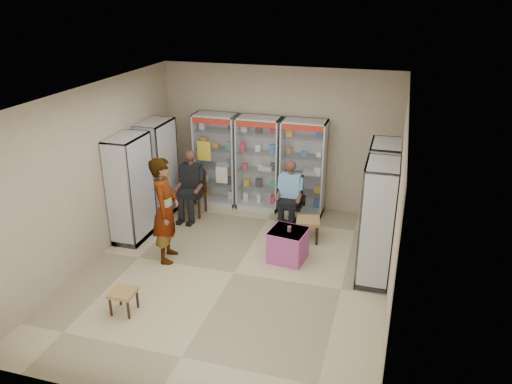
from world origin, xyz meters
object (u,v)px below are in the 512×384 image
(woven_stool_b, at_px, (124,301))
(cabinet_right_far, at_px, (381,197))
(cabinet_right_near, at_px, (377,223))
(standing_man, at_px, (165,210))
(cabinet_back_mid, at_px, (259,164))
(woven_stool_a, at_px, (308,230))
(seated_shopkeeper, at_px, (290,197))
(cabinet_back_right, at_px, (303,168))
(office_chair, at_px, (291,202))
(cabinet_left_near, at_px, (131,189))
(wooden_chair, at_px, (194,193))
(cabinet_back_left, at_px, (217,159))
(cabinet_left_far, at_px, (158,169))
(pink_trunk, at_px, (288,245))

(woven_stool_b, bearing_deg, cabinet_right_far, 41.78)
(cabinet_right_near, height_order, standing_man, cabinet_right_near)
(cabinet_back_mid, relative_size, woven_stool_a, 4.62)
(cabinet_right_near, relative_size, seated_shopkeeper, 1.52)
(cabinet_back_right, bearing_deg, standing_man, -125.76)
(cabinet_back_mid, distance_m, cabinet_right_near, 3.41)
(woven_stool_b, bearing_deg, office_chair, 63.72)
(cabinet_left_near, relative_size, wooden_chair, 2.13)
(cabinet_back_right, distance_m, cabinet_right_near, 2.76)
(cabinet_right_near, xyz_separation_m, woven_stool_a, (-1.27, 1.01, -0.78))
(cabinet_back_left, relative_size, cabinet_back_mid, 1.00)
(cabinet_left_far, bearing_deg, wooden_chair, 106.39)
(cabinet_right_far, height_order, cabinet_left_far, same)
(cabinet_back_right, xyz_separation_m, standing_man, (-1.86, -2.59, -0.06))
(seated_shopkeeper, xyz_separation_m, woven_stool_a, (0.45, -0.45, -0.44))
(cabinet_back_left, bearing_deg, cabinet_right_near, -32.28)
(wooden_chair, relative_size, pink_trunk, 1.59)
(cabinet_right_far, bearing_deg, cabinet_right_near, -180.00)
(cabinet_left_near, distance_m, standing_man, 1.12)
(cabinet_right_near, bearing_deg, standing_man, 95.88)
(cabinet_back_right, relative_size, cabinet_right_far, 1.00)
(cabinet_right_far, xyz_separation_m, cabinet_left_near, (-4.46, -0.90, 0.00))
(seated_shopkeeper, relative_size, pink_trunk, 2.22)
(cabinet_left_far, bearing_deg, cabinet_right_near, 73.75)
(cabinet_right_far, distance_m, standing_man, 3.79)
(seated_shopkeeper, height_order, pink_trunk, seated_shopkeeper)
(wooden_chair, relative_size, woven_stool_a, 2.17)
(cabinet_back_left, xyz_separation_m, wooden_chair, (-0.25, -0.73, -0.53))
(cabinet_back_right, xyz_separation_m, wooden_chair, (-2.15, -0.73, -0.53))
(cabinet_back_right, bearing_deg, woven_stool_a, -73.50)
(woven_stool_a, bearing_deg, cabinet_back_mid, 137.13)
(cabinet_back_mid, bearing_deg, standing_man, -109.45)
(wooden_chair, bearing_deg, cabinet_back_left, 71.10)
(cabinet_right_far, xyz_separation_m, wooden_chair, (-3.78, 0.40, -0.53))
(cabinet_back_left, bearing_deg, woven_stool_a, -28.29)
(cabinet_right_near, relative_size, wooden_chair, 2.13)
(woven_stool_b, relative_size, standing_man, 0.19)
(cabinet_right_far, height_order, cabinet_left_near, same)
(woven_stool_b, bearing_deg, standing_man, 91.90)
(office_chair, distance_m, seated_shopkeeper, 0.15)
(cabinet_back_right, relative_size, cabinet_left_near, 1.00)
(cabinet_back_left, bearing_deg, wooden_chair, -108.90)
(wooden_chair, height_order, pink_trunk, wooden_chair)
(cabinet_back_left, relative_size, cabinet_right_near, 1.00)
(woven_stool_b, bearing_deg, cabinet_back_right, 66.69)
(cabinet_right_far, xyz_separation_m, woven_stool_a, (-1.27, -0.09, -0.78))
(woven_stool_a, distance_m, woven_stool_b, 3.69)
(cabinet_right_near, relative_size, standing_man, 1.06)
(cabinet_back_left, xyz_separation_m, cabinet_right_far, (3.53, -1.13, 0.00))
(cabinet_right_far, relative_size, wooden_chair, 2.13)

